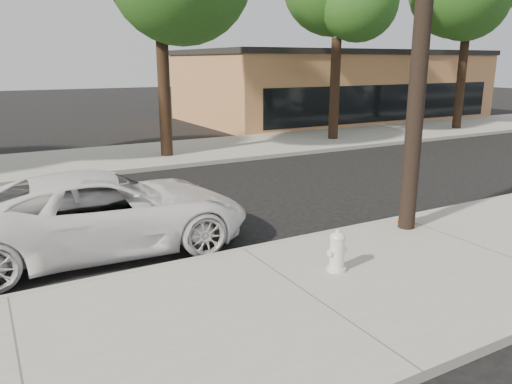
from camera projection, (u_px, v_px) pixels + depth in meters
ground at (199, 225)px, 11.19m from camera, size 120.00×120.00×0.00m
near_sidewalk at (310, 299)px, 7.54m from camera, size 90.00×4.40×0.15m
far_sidewalk at (109, 159)px, 18.35m from camera, size 90.00×5.00×0.15m
curb_near at (243, 252)px, 9.40m from camera, size 90.00×0.12×0.16m
building_main at (333, 86)px, 31.74m from camera, size 18.00×10.00×4.00m
police_cruiser at (105, 212)px, 9.54m from camera, size 5.66×2.84×1.54m
fire_hydrant at (337, 252)px, 8.33m from camera, size 0.35×0.33×0.68m
traffic_cone at (408, 209)px, 10.76m from camera, size 0.36×0.36×0.65m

